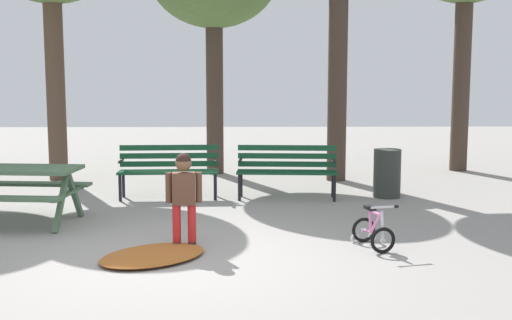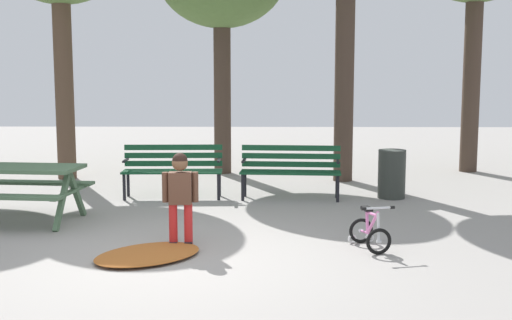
{
  "view_description": "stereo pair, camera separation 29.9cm",
  "coord_description": "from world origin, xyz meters",
  "px_view_note": "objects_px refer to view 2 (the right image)",
  "views": [
    {
      "loc": [
        0.8,
        -6.98,
        2.0
      ],
      "look_at": [
        0.95,
        1.82,
        0.85
      ],
      "focal_mm": 46.31,
      "sensor_mm": 36.0,
      "label": 1
    },
    {
      "loc": [
        1.1,
        -6.98,
        2.0
      ],
      "look_at": [
        0.95,
        1.82,
        0.85
      ],
      "focal_mm": 46.31,
      "sensor_mm": 36.0,
      "label": 2
    }
  ],
  "objects_px": {
    "park_bench_left": "(291,167)",
    "trash_bin": "(392,174)",
    "park_bench_far_left": "(173,166)",
    "picnic_table": "(13,179)",
    "kids_bicycle": "(370,232)",
    "child_standing": "(180,191)"
  },
  "relations": [
    {
      "from": "park_bench_far_left",
      "to": "trash_bin",
      "type": "height_order",
      "value": "park_bench_far_left"
    },
    {
      "from": "picnic_table",
      "to": "trash_bin",
      "type": "relative_size",
      "value": 2.44
    },
    {
      "from": "picnic_table",
      "to": "trash_bin",
      "type": "height_order",
      "value": "trash_bin"
    },
    {
      "from": "trash_bin",
      "to": "kids_bicycle",
      "type": "bearing_deg",
      "value": -104.91
    },
    {
      "from": "child_standing",
      "to": "kids_bicycle",
      "type": "relative_size",
      "value": 1.79
    },
    {
      "from": "child_standing",
      "to": "trash_bin",
      "type": "bearing_deg",
      "value": 45.52
    },
    {
      "from": "park_bench_far_left",
      "to": "trash_bin",
      "type": "xyz_separation_m",
      "value": [
        3.55,
        0.0,
        -0.12
      ]
    },
    {
      "from": "park_bench_far_left",
      "to": "park_bench_left",
      "type": "distance_m",
      "value": 1.91
    },
    {
      "from": "park_bench_far_left",
      "to": "park_bench_left",
      "type": "height_order",
      "value": "same"
    },
    {
      "from": "picnic_table",
      "to": "park_bench_left",
      "type": "xyz_separation_m",
      "value": [
        3.81,
        1.76,
        -0.08
      ]
    },
    {
      "from": "picnic_table",
      "to": "kids_bicycle",
      "type": "relative_size",
      "value": 3.11
    },
    {
      "from": "picnic_table",
      "to": "trash_bin",
      "type": "distance_m",
      "value": 5.76
    },
    {
      "from": "child_standing",
      "to": "park_bench_left",
      "type": "bearing_deg",
      "value": 65.31
    },
    {
      "from": "trash_bin",
      "to": "park_bench_far_left",
      "type": "bearing_deg",
      "value": -179.92
    },
    {
      "from": "park_bench_far_left",
      "to": "child_standing",
      "type": "xyz_separation_m",
      "value": [
        0.53,
        -3.07,
        0.14
      ]
    },
    {
      "from": "park_bench_left",
      "to": "child_standing",
      "type": "height_order",
      "value": "child_standing"
    },
    {
      "from": "picnic_table",
      "to": "park_bench_left",
      "type": "bearing_deg",
      "value": 24.77
    },
    {
      "from": "child_standing",
      "to": "trash_bin",
      "type": "xyz_separation_m",
      "value": [
        3.02,
        3.08,
        -0.26
      ]
    },
    {
      "from": "child_standing",
      "to": "kids_bicycle",
      "type": "xyz_separation_m",
      "value": [
        2.19,
        -0.06,
        -0.45
      ]
    },
    {
      "from": "picnic_table",
      "to": "child_standing",
      "type": "xyz_separation_m",
      "value": [
        2.43,
        -1.25,
        0.06
      ]
    },
    {
      "from": "picnic_table",
      "to": "child_standing",
      "type": "bearing_deg",
      "value": -27.21
    },
    {
      "from": "park_bench_left",
      "to": "trash_bin",
      "type": "distance_m",
      "value": 1.65
    }
  ]
}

